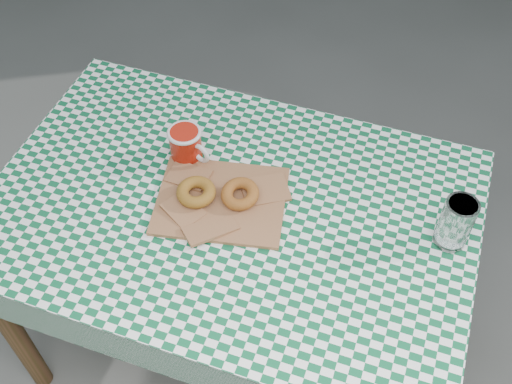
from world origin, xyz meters
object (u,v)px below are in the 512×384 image
table (234,282)px  drinking_glass (456,223)px  coffee_mug (186,144)px  paper_bag (221,200)px

table → drinking_glass: drinking_glass is taller
table → coffee_mug: bearing=144.4°
drinking_glass → table: bearing=-176.2°
coffee_mug → drinking_glass: bearing=15.5°
table → paper_bag: (-0.02, 0.01, 0.39)m
paper_bag → coffee_mug: size_ratio=1.91×
table → paper_bag: 0.39m
table → drinking_glass: (0.56, 0.04, 0.45)m
paper_bag → coffee_mug: (-0.14, 0.13, 0.04)m
table → coffee_mug: coffee_mug is taller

